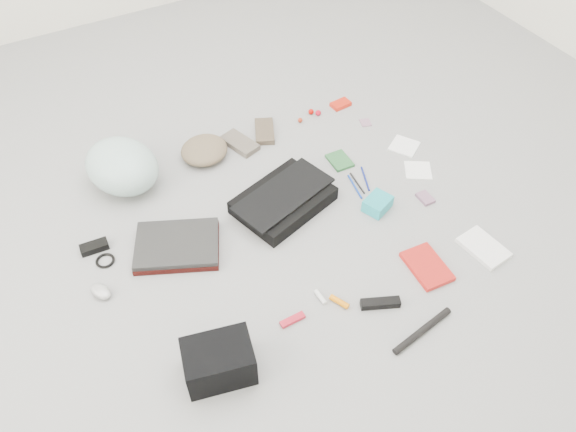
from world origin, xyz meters
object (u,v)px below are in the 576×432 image
bike_helmet (122,166)px  camera_bag (219,361)px  laptop (177,244)px  accordion_wallet (378,204)px  book_red (427,266)px  messenger_bag (283,200)px

bike_helmet → camera_bag: bearing=-111.8°
laptop → accordion_wallet: 0.84m
book_red → bike_helmet: bearing=134.8°
laptop → book_red: size_ratio=1.66×
bike_helmet → book_red: (0.86, -1.01, -0.09)m
laptop → book_red: bearing=-10.2°
messenger_bag → camera_bag: size_ratio=1.73×
laptop → accordion_wallet: bearing=10.5°
camera_bag → messenger_bag: bearing=59.1°
camera_bag → book_red: camera_bag is taller
bike_helmet → book_red: size_ratio=1.80×
laptop → bike_helmet: size_ratio=0.92×
bike_helmet → accordion_wallet: bearing=-58.1°
camera_bag → book_red: 0.87m
accordion_wallet → laptop: bearing=144.1°
bike_helmet → camera_bag: size_ratio=1.56×
book_red → accordion_wallet: 0.35m
laptop → bike_helmet: bearing=121.9°
messenger_bag → book_red: messenger_bag is taller
laptop → messenger_bag: bearing=24.8°
camera_bag → bike_helmet: bearing=102.6°
camera_bag → book_red: (0.87, 0.01, -0.06)m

